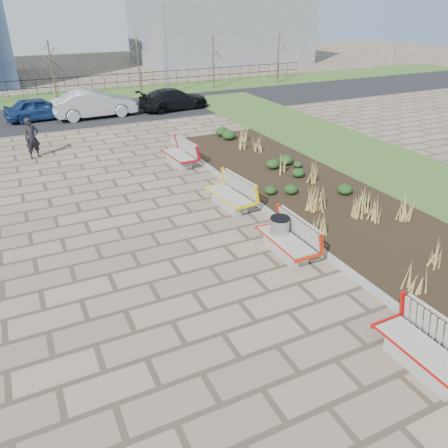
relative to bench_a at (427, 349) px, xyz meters
name	(u,v)px	position (x,y,z in m)	size (l,w,h in m)	color
ground	(222,333)	(-3.00, 2.59, -0.50)	(120.00, 120.00, 0.00)	#7F6D57
planting_bed	(318,196)	(3.25, 7.59, -0.45)	(4.50, 18.00, 0.10)	black
planting_curb	(262,207)	(0.92, 7.59, -0.42)	(0.16, 18.00, 0.15)	gray
grass_verge_near	(414,176)	(8.00, 7.59, -0.48)	(5.00, 38.00, 0.04)	#33511E
grass_verge_far	(55,98)	(-3.00, 30.59, -0.48)	(80.00, 5.00, 0.04)	#33511E
road	(67,116)	(-3.00, 24.59, -0.49)	(80.00, 7.00, 0.02)	black
bench_a	(427,349)	(0.00, 0.00, 0.00)	(0.90, 2.10, 1.00)	red
bench_b	(286,238)	(0.00, 4.78, 0.00)	(0.90, 2.10, 1.00)	red
bench_c	(229,193)	(0.00, 8.26, 0.00)	(0.90, 2.10, 1.00)	yellow
bench_d	(179,153)	(0.00, 13.11, 0.00)	(0.90, 2.10, 1.00)	#AB0B16
litter_bin	(279,233)	(0.03, 5.16, -0.03)	(0.53, 0.53, 0.93)	#B2B2B7
pedestrian	(32,138)	(-5.48, 16.81, 0.40)	(0.66, 0.43, 1.80)	black
car_blue	(39,109)	(-4.54, 24.14, 0.18)	(1.56, 3.88, 1.32)	navy
car_silver	(95,104)	(-1.48, 23.38, 0.32)	(1.69, 4.84, 1.60)	gray
car_black	(174,99)	(3.53, 23.30, 0.19)	(1.87, 4.59, 1.33)	black
tree_c	(52,72)	(-3.00, 29.09, 1.54)	(1.40, 1.40, 4.00)	#4C3D2D
tree_d	(139,67)	(3.00, 29.09, 1.54)	(1.40, 1.40, 4.00)	#4C3D2D
tree_e	(213,62)	(9.00, 29.09, 1.54)	(1.40, 1.40, 4.00)	#4C3D2D
tree_f	(278,58)	(15.00, 29.09, 1.54)	(1.40, 1.40, 4.00)	#4C3D2D
lamp_east	(166,51)	(5.00, 28.59, 2.54)	(0.24, 0.60, 6.00)	gray
railing_fence	(51,86)	(-3.00, 32.09, 0.14)	(44.00, 0.10, 1.20)	black
building_grey	(220,14)	(17.00, 44.59, 4.50)	(18.00, 12.00, 10.00)	slate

